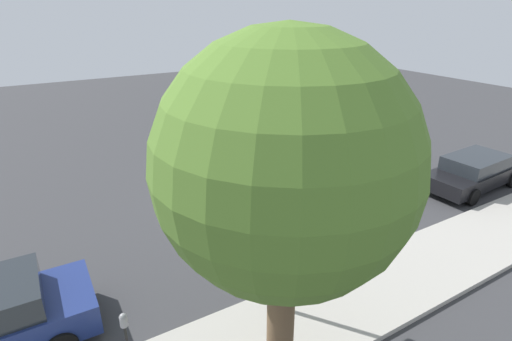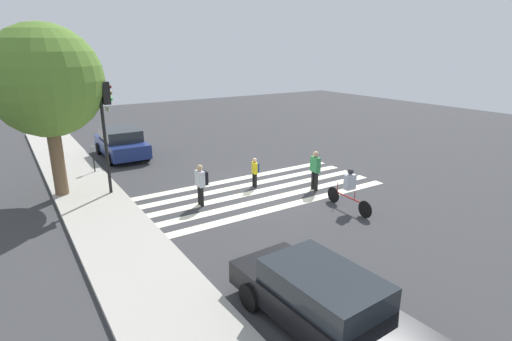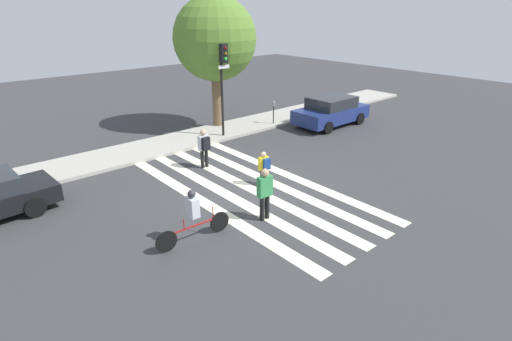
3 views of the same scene
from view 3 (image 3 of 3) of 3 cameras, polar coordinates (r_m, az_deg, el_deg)
ground_plane at (r=14.32m, az=-0.55°, el=-2.70°), size 60.00×60.00×0.00m
sidewalk_curb at (r=19.14m, az=-12.84°, el=3.61°), size 36.00×2.50×0.14m
crosswalk_stripes at (r=14.32m, az=-0.55°, el=-2.69°), size 4.23×10.00×0.01m
traffic_light at (r=19.08m, az=-4.75°, el=14.02°), size 0.60×0.50×4.70m
parking_meter at (r=21.68m, az=2.53°, el=9.03°), size 0.15×0.15×1.39m
street_tree at (r=20.92m, az=-5.89°, el=18.14°), size 4.15×4.15×6.63m
pedestrian_adult_tall_backpack at (r=16.02m, az=-7.40°, el=3.53°), size 0.45×0.38×1.60m
pedestrian_child_with_backpack at (r=14.36m, az=1.17°, el=0.66°), size 0.38×0.35×1.29m
pedestrian_adult_blue_shirt at (r=11.98m, az=1.26°, el=-2.99°), size 0.48×0.25×1.68m
cyclist_mid_street at (r=11.05m, az=-8.99°, el=-6.15°), size 2.30×0.41×1.58m
car_parked_dark_suv at (r=22.24m, az=10.67°, el=8.37°), size 4.34×2.14×1.56m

